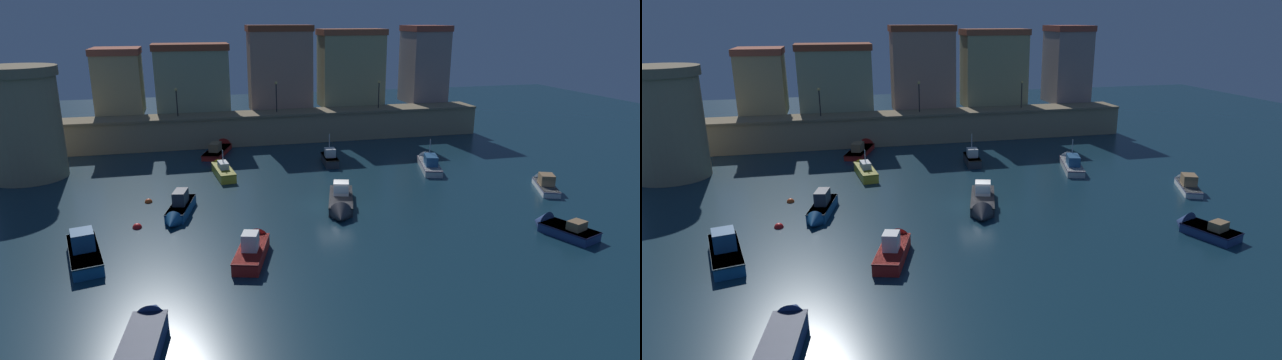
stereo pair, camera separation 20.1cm
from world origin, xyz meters
The scene contains 20 objects.
ground_plane centered at (0.00, 0.00, 0.00)m, with size 123.18×123.18×0.00m, color #112D3D.
quay_wall centered at (0.00, 22.39, 1.67)m, with size 46.34×4.03×3.32m.
old_town_backdrop centered at (0.68, 26.51, 7.39)m, with size 41.42×6.14×9.54m.
fortress_tower centered at (-23.88, 13.53, 4.87)m, with size 6.65×6.65×9.62m.
quay_lamp_0 centered at (-11.18, 22.39, 5.37)m, with size 0.32×0.32×3.02m.
quay_lamp_1 centered at (-0.47, 22.39, 5.58)m, with size 0.32×0.32×3.38m.
quay_lamp_2 centered at (11.57, 22.39, 5.45)m, with size 0.32×0.32×3.16m.
moored_boat_0 centered at (11.36, 8.14, 0.46)m, with size 3.43×7.07×3.18m.
moored_boat_1 centered at (2.73, 11.87, 0.53)m, with size 1.63×4.73×3.08m.
moored_boat_2 centered at (-7.57, 10.39, 0.48)m, with size 1.97×6.15×2.66m.
moored_boat_3 centered at (12.70, -8.61, 0.37)m, with size 3.08×4.53×1.74m.
moored_boat_4 centered at (0.19, -0.86, 0.46)m, with size 3.53×6.88×2.11m.
moored_boat_5 centered at (-7.00, -7.03, 0.50)m, with size 3.03×5.77×2.10m.
moored_boat_6 centered at (-12.71, -15.08, 0.44)m, with size 2.28×6.20×1.44m.
moored_boat_7 centered at (-11.29, 0.56, 0.51)m, with size 2.47×5.87×1.91m.
moored_boat_8 centered at (-7.16, 18.86, 0.36)m, with size 3.79×7.11×1.92m.
moored_boat_9 centered at (17.91, 0.04, 0.39)m, with size 3.32×5.44×1.70m.
moored_boat_10 centered at (-16.77, -4.61, 0.54)m, with size 3.07×6.92×2.21m.
mooring_buoy_0 centered at (-14.02, -0.96, 0.00)m, with size 0.62×0.62×0.62m, color red.
mooring_buoy_1 centered at (-13.56, 4.20, 0.00)m, with size 0.57×0.57×0.57m, color #EA4C19.
Camera 2 is at (-10.10, -35.97, 13.49)m, focal length 29.82 mm.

